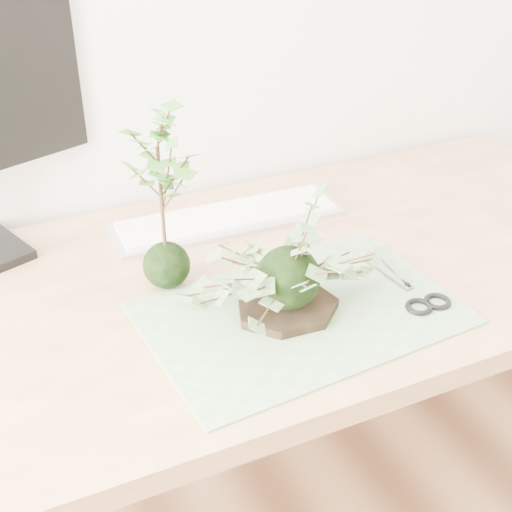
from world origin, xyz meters
The scene contains 7 objects.
desk centered at (0.04, 1.23, 0.65)m, with size 1.60×0.70×0.74m.
cutting_mat centered at (0.06, 1.09, 0.74)m, with size 0.49×0.33×0.00m, color #6B9763.
stone_dish centered at (0.04, 1.10, 0.75)m, with size 0.17×0.17×0.01m, color black.
ivy_kokedama centered at (0.04, 1.10, 0.86)m, with size 0.33×0.33×0.20m.
maple_kokedama centered at (-0.11, 1.27, 0.97)m, with size 0.22×0.22×0.33m.
keyboard centered at (0.07, 1.43, 0.75)m, with size 0.46×0.15×0.02m.
scissors centered at (0.26, 1.05, 0.75)m, with size 0.08×0.18×0.01m.
Camera 1 is at (-0.40, 0.28, 1.42)m, focal length 50.00 mm.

